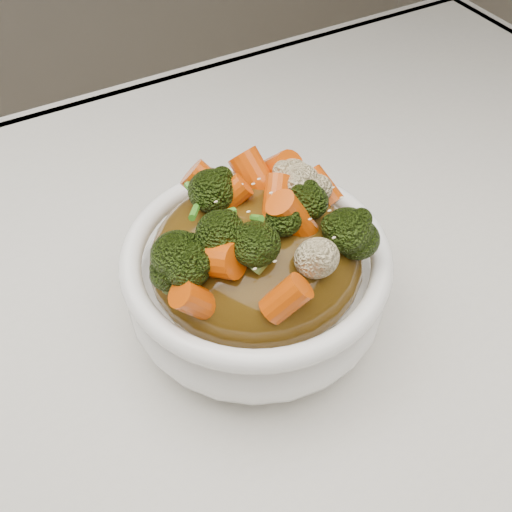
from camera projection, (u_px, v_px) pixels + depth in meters
tablecloth at (217, 367)px, 0.48m from camera, size 1.20×0.80×0.04m
bowl at (256, 282)px, 0.47m from camera, size 0.23×0.23×0.08m
sauce_base at (256, 259)px, 0.45m from camera, size 0.18×0.18×0.09m
carrots at (256, 201)px, 0.41m from camera, size 0.18×0.18×0.05m
broccoli at (256, 202)px, 0.41m from camera, size 0.18×0.18×0.04m
cauliflower at (256, 204)px, 0.41m from camera, size 0.18×0.18×0.03m
scallions at (256, 200)px, 0.40m from camera, size 0.14×0.14×0.02m
sesame_seeds at (256, 200)px, 0.40m from camera, size 0.16×0.16×0.01m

